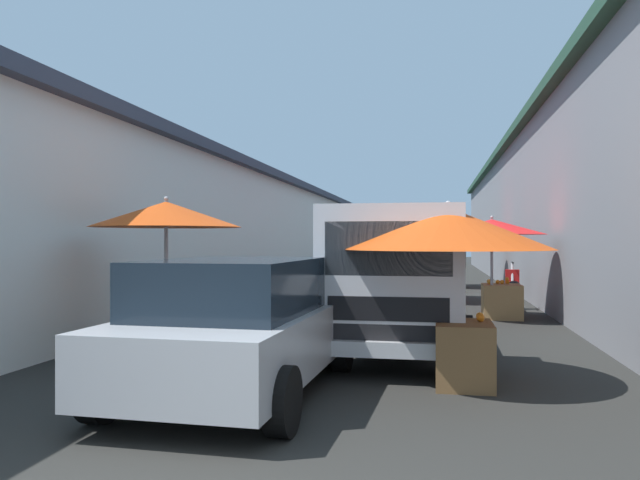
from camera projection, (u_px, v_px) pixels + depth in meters
name	position (u px, v px, depth m)	size (l,w,h in m)	color
ground	(380.00, 304.00, 16.01)	(90.00, 90.00, 0.00)	#282826
building_left_whitewash	(154.00, 230.00, 19.55)	(49.80, 7.50, 3.92)	silver
fruit_stall_near_left	(165.00, 237.00, 8.95)	(2.18, 2.18, 2.29)	#9E9EA3
fruit_stall_far_right	(450.00, 243.00, 7.21)	(2.42, 2.42, 2.11)	#9E9EA3
fruit_stall_mid_lane	(439.00, 241.00, 16.69)	(2.74, 2.74, 2.09)	#9E9EA3
fruit_stall_far_left	(456.00, 238.00, 21.56)	(2.47, 2.47, 2.22)	#9E9EA3
fruit_stall_near_right	(494.00, 244.00, 12.89)	(2.21, 2.21, 2.16)	#9E9EA3
hatchback_car	(240.00, 325.00, 6.66)	(3.98, 2.06, 1.45)	#ADAFB5
delivery_truck	(397.00, 284.00, 8.55)	(4.94, 2.02, 2.08)	black
vendor_by_crates	(324.00, 273.00, 13.68)	(0.56, 0.41, 1.61)	#665B4C
parked_scooter	(513.00, 293.00, 14.17)	(1.69, 0.38, 1.14)	black
plastic_stool	(253.00, 297.00, 14.41)	(0.30, 0.30, 0.43)	red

